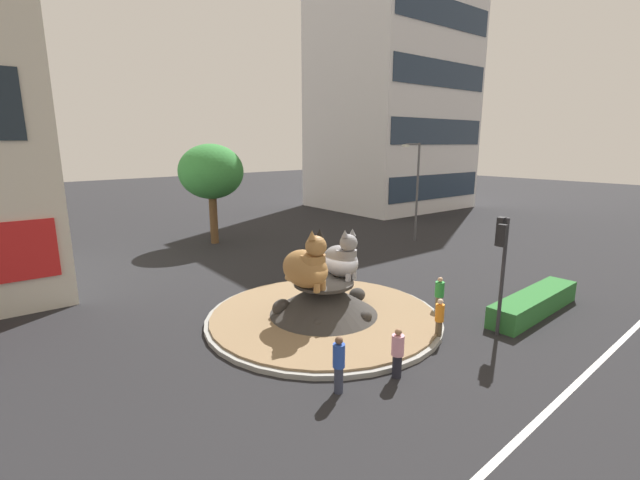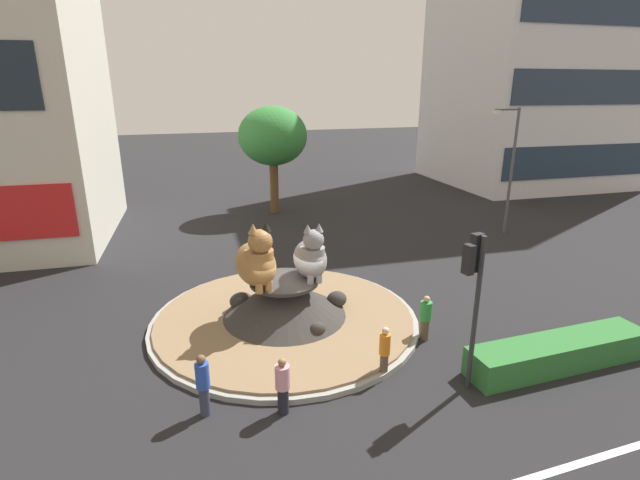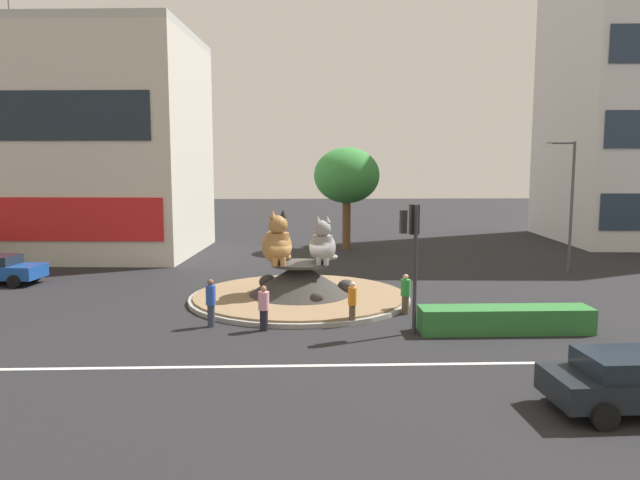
% 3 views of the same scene
% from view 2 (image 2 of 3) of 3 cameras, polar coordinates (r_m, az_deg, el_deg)
% --- Properties ---
extents(ground_plane, '(160.00, 160.00, 0.00)m').
position_cam_2_polar(ground_plane, '(17.52, -4.28, -9.86)').
color(ground_plane, black).
extents(roundabout_island, '(9.67, 9.67, 1.64)m').
position_cam_2_polar(roundabout_island, '(17.26, -4.32, -8.14)').
color(roundabout_island, gray).
rests_on(roundabout_island, ground).
extents(cat_statue_tabby, '(1.62, 2.58, 2.37)m').
position_cam_2_polar(cat_statue_tabby, '(16.18, -7.71, -2.64)').
color(cat_statue_tabby, '#9E703D').
rests_on(cat_statue_tabby, roundabout_island).
extents(cat_statue_grey, '(1.41, 2.12, 2.12)m').
position_cam_2_polar(cat_statue_grey, '(16.76, -1.12, -2.08)').
color(cat_statue_grey, gray).
rests_on(cat_statue_grey, roundabout_island).
extents(traffic_light_mast, '(0.71, 0.58, 4.54)m').
position_cam_2_polar(traffic_light_mast, '(13.19, 18.28, -4.45)').
color(traffic_light_mast, '#2D2D33').
rests_on(traffic_light_mast, ground).
extents(office_tower, '(15.52, 14.09, 27.52)m').
position_cam_2_polar(office_tower, '(47.28, 25.37, 23.17)').
color(office_tower, silver).
rests_on(office_tower, ground).
extents(clipped_hedge_strip, '(6.09, 1.20, 0.90)m').
position_cam_2_polar(clipped_hedge_strip, '(16.47, 27.05, -12.11)').
color(clipped_hedge_strip, '#2D7033').
rests_on(clipped_hedge_strip, ground).
extents(broadleaf_tree_behind_island, '(4.55, 4.55, 7.12)m').
position_cam_2_polar(broadleaf_tree_behind_island, '(31.77, -5.77, 12.41)').
color(broadleaf_tree_behind_island, brown).
rests_on(broadleaf_tree_behind_island, ground).
extents(streetlight_arm, '(1.88, 0.24, 7.18)m').
position_cam_2_polar(streetlight_arm, '(28.83, 22.09, 8.63)').
color(streetlight_arm, '#4C4C51').
rests_on(streetlight_arm, ground).
extents(pedestrian_orange_shirt, '(0.33, 0.33, 1.62)m').
position_cam_2_polar(pedestrian_orange_shirt, '(14.19, 7.87, -13.20)').
color(pedestrian_orange_shirt, brown).
rests_on(pedestrian_orange_shirt, ground).
extents(pedestrian_pink_shirt, '(0.39, 0.39, 1.63)m').
position_cam_2_polar(pedestrian_pink_shirt, '(12.73, -4.56, -17.18)').
color(pedestrian_pink_shirt, black).
rests_on(pedestrian_pink_shirt, ground).
extents(pedestrian_blue_shirt, '(0.36, 0.36, 1.77)m').
position_cam_2_polar(pedestrian_blue_shirt, '(12.93, -14.05, -16.59)').
color(pedestrian_blue_shirt, '#33384C').
rests_on(pedestrian_blue_shirt, ground).
extents(pedestrian_green_shirt, '(0.39, 0.39, 1.61)m').
position_cam_2_polar(pedestrian_green_shirt, '(16.34, 12.71, -9.14)').
color(pedestrian_green_shirt, brown).
rests_on(pedestrian_green_shirt, ground).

